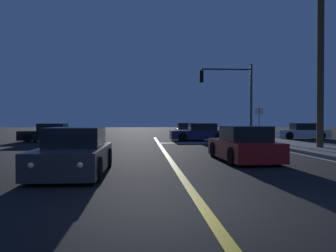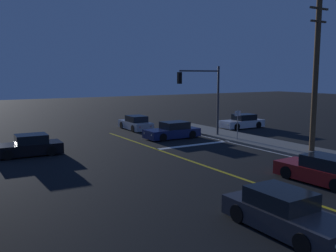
% 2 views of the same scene
% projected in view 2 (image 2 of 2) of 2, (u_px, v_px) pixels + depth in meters
% --- Properties ---
extents(lane_line_center, '(0.20, 33.83, 0.01)m').
position_uv_depth(lane_line_center, '(240.00, 178.00, 18.51)').
color(lane_line_center, gold).
rests_on(lane_line_center, ground).
extents(lane_line_edge_right, '(0.16, 33.83, 0.01)m').
position_uv_depth(lane_line_edge_right, '(319.00, 163.00, 21.65)').
color(lane_line_edge_right, white).
rests_on(lane_line_edge_right, ground).
extents(stop_bar, '(6.37, 0.50, 0.01)m').
position_uv_depth(stop_bar, '(195.00, 145.00, 27.31)').
color(stop_bar, white).
rests_on(stop_bar, ground).
extents(car_mid_block_charcoal, '(1.89, 4.48, 1.34)m').
position_uv_depth(car_mid_block_charcoal, '(285.00, 214.00, 12.21)').
color(car_mid_block_charcoal, '#2D2D33').
rests_on(car_mid_block_charcoal, ground).
extents(car_lead_oncoming_silver, '(1.95, 4.43, 1.34)m').
position_uv_depth(car_lead_oncoming_silver, '(136.00, 124.00, 34.99)').
color(car_lead_oncoming_silver, '#B2B5BA').
rests_on(car_lead_oncoming_silver, ground).
extents(car_following_oncoming_black, '(4.27, 2.10, 1.34)m').
position_uv_depth(car_following_oncoming_black, '(29.00, 146.00, 23.77)').
color(car_following_oncoming_black, black).
rests_on(car_following_oncoming_black, ground).
extents(car_parked_curb_navy, '(4.56, 2.02, 1.34)m').
position_uv_depth(car_parked_curb_navy, '(173.00, 131.00, 30.23)').
color(car_parked_curb_navy, navy).
rests_on(car_parked_curb_navy, ground).
extents(car_distant_tail_white, '(4.41, 1.98, 1.34)m').
position_uv_depth(car_distant_tail_white, '(242.00, 122.00, 36.12)').
color(car_distant_tail_white, silver).
rests_on(car_distant_tail_white, ground).
extents(car_far_approaching_red, '(1.99, 4.41, 1.34)m').
position_uv_depth(car_far_approaching_red, '(322.00, 171.00, 17.65)').
color(car_far_approaching_red, maroon).
rests_on(car_far_approaching_red, ground).
extents(traffic_signal_near_right, '(4.07, 0.28, 5.84)m').
position_uv_depth(traffic_signal_near_right, '(204.00, 90.00, 30.03)').
color(traffic_signal_near_right, '#38383D').
rests_on(traffic_signal_near_right, ground).
extents(utility_pole_right, '(1.68, 0.36, 9.88)m').
position_uv_depth(utility_pole_right, '(316.00, 76.00, 23.94)').
color(utility_pole_right, '#4C3823').
rests_on(utility_pole_right, ground).
extents(street_sign_corner, '(0.56, 0.06, 2.45)m').
position_uv_depth(street_sign_corner, '(238.00, 120.00, 28.55)').
color(street_sign_corner, slate).
rests_on(street_sign_corner, ground).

